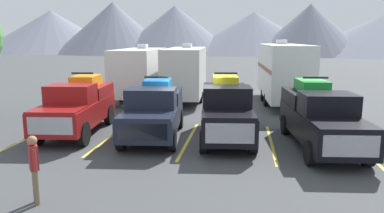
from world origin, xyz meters
TOP-DOWN VIEW (x-y plane):
  - ground_plane at (0.00, 0.00)m, footprint 240.00×240.00m
  - pickup_truck_a at (-4.95, 0.18)m, footprint 2.50×5.51m
  - pickup_truck_b at (-1.50, -0.01)m, footprint 2.57×5.38m
  - pickup_truck_c at (1.48, 0.18)m, footprint 2.47×5.52m
  - pickup_truck_d at (5.07, -0.45)m, footprint 2.53×6.01m
  - lot_stripe_a at (-6.63, -0.34)m, footprint 0.12×5.50m
  - lot_stripe_b at (-3.31, -0.34)m, footprint 0.12×5.50m
  - lot_stripe_c at (0.00, -0.34)m, footprint 0.12×5.50m
  - lot_stripe_d at (3.31, -0.34)m, footprint 0.12×5.50m
  - lot_stripe_e at (6.63, -0.34)m, footprint 0.12×5.50m
  - camper_trailer_a at (-4.71, 9.08)m, footprint 2.87×8.38m
  - camper_trailer_b at (-1.64, 9.21)m, footprint 2.72×8.80m
  - camper_trailer_c at (4.59, 8.72)m, footprint 2.83×9.05m
  - person_a at (-2.90, -6.61)m, footprint 0.32×0.33m
  - mountain_ridge at (-3.74, 83.01)m, footprint 140.78×49.14m

SIDE VIEW (x-z plane):
  - ground_plane at x=0.00m, z-range 0.00..0.00m
  - lot_stripe_a at x=-6.63m, z-range 0.00..0.01m
  - lot_stripe_b at x=-3.31m, z-range 0.00..0.01m
  - lot_stripe_c at x=0.00m, z-range 0.00..0.01m
  - lot_stripe_d at x=3.31m, z-range 0.00..0.01m
  - lot_stripe_e at x=6.63m, z-range 0.00..0.01m
  - person_a at x=-2.90m, z-range 0.13..1.88m
  - pickup_truck_b at x=-1.50m, z-range -0.08..2.38m
  - pickup_truck_d at x=5.07m, z-range -0.11..2.47m
  - pickup_truck_a at x=-4.95m, z-range -0.08..2.49m
  - pickup_truck_c at x=1.48m, z-range -0.12..2.54m
  - camper_trailer_a at x=-4.71m, z-range 0.10..3.78m
  - camper_trailer_b at x=-1.64m, z-range 0.10..3.84m
  - camper_trailer_c at x=4.59m, z-range 0.10..4.10m
  - mountain_ridge at x=-3.74m, z-range -1.00..12.92m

